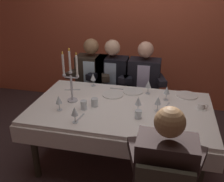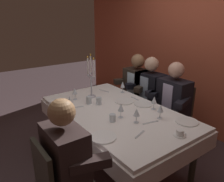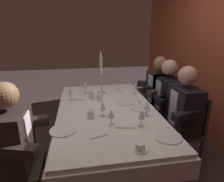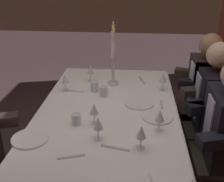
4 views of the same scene
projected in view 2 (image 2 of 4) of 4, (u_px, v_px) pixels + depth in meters
ground_plane at (115, 162)px, 2.89m from camera, size 12.00×12.00×0.00m
back_wall at (203, 47)px, 3.38m from camera, size 6.00×0.12×2.70m
dining_table at (115, 119)px, 2.69m from camera, size 1.94×1.14×0.74m
candelabra at (91, 80)px, 2.98m from camera, size 0.19×0.11×0.60m
dinner_plate_0 at (143, 104)px, 2.81m from camera, size 0.24×0.24×0.01m
dinner_plate_1 at (187, 122)px, 2.35m from camera, size 0.24×0.24×0.01m
dinner_plate_2 at (103, 137)px, 2.06m from camera, size 0.25×0.25×0.01m
dinner_plate_3 at (124, 101)px, 2.90m from camera, size 0.25×0.25×0.01m
wine_glass_0 at (75, 91)px, 2.94m from camera, size 0.07×0.07×0.16m
wine_glass_1 at (160, 109)px, 2.41m from camera, size 0.07×0.07×0.16m
wine_glass_2 at (123, 85)px, 3.21m from camera, size 0.07×0.07×0.16m
wine_glass_3 at (137, 113)px, 2.31m from camera, size 0.07×0.07×0.16m
wine_glass_4 at (70, 100)px, 2.65m from camera, size 0.07×0.07×0.16m
wine_glass_5 at (154, 100)px, 2.64m from camera, size 0.07×0.07×0.16m
wine_glass_6 at (121, 108)px, 2.43m from camera, size 0.07×0.07×0.16m
water_tumbler_0 at (113, 118)px, 2.36m from camera, size 0.07×0.07×0.08m
water_tumbler_1 at (89, 100)px, 2.83m from camera, size 0.07×0.07×0.10m
water_tumbler_2 at (99, 101)px, 2.81m from camera, size 0.07×0.07×0.09m
coffee_cup_0 at (180, 133)px, 2.09m from camera, size 0.13×0.12×0.06m
fork_0 at (140, 134)px, 2.11m from camera, size 0.07×0.17×0.01m
spoon_1 at (77, 107)px, 2.73m from camera, size 0.04×0.17×0.01m
knife_2 at (151, 122)px, 2.34m from camera, size 0.06×0.19×0.01m
knife_3 at (104, 91)px, 3.31m from camera, size 0.19×0.07×0.01m
spoon_4 at (135, 99)px, 3.00m from camera, size 0.17×0.02×0.01m
seated_diner_0 at (137, 85)px, 3.60m from camera, size 0.63×0.48×1.24m
seated_diner_1 at (150, 90)px, 3.37m from camera, size 0.63×0.48×1.24m
seated_diner_2 at (174, 98)px, 3.03m from camera, size 0.63×0.48×1.24m
seated_diner_3 at (65, 158)px, 1.78m from camera, size 0.63×0.48×1.24m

